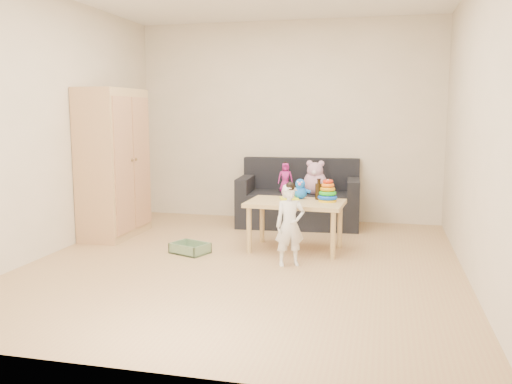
% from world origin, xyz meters
% --- Properties ---
extents(room, '(4.50, 4.50, 4.50)m').
position_xyz_m(room, '(0.00, 0.00, 1.30)').
color(room, tan).
rests_on(room, ground).
extents(wardrobe, '(0.47, 0.94, 1.69)m').
position_xyz_m(wardrobe, '(-1.76, 0.78, 0.84)').
color(wardrobe, tan).
rests_on(wardrobe, ground).
extents(sofa, '(1.54, 0.84, 0.42)m').
position_xyz_m(sofa, '(0.23, 1.83, 0.21)').
color(sofa, black).
rests_on(sofa, ground).
extents(play_table, '(1.01, 0.67, 0.52)m').
position_xyz_m(play_table, '(0.39, 0.60, 0.26)').
color(play_table, tan).
rests_on(play_table, ground).
extents(storage_bin, '(0.43, 0.38, 0.11)m').
position_xyz_m(storage_bin, '(-0.63, 0.22, 0.05)').
color(storage_bin, '#64815D').
rests_on(storage_bin, ground).
extents(toddler, '(0.33, 0.28, 0.75)m').
position_xyz_m(toddler, '(0.43, 0.02, 0.37)').
color(toddler, white).
rests_on(toddler, ground).
extents(pink_bear, '(0.39, 0.36, 0.35)m').
position_xyz_m(pink_bear, '(0.44, 1.76, 0.60)').
color(pink_bear, '#C893B4').
rests_on(pink_bear, sofa).
extents(doll, '(0.21, 0.17, 0.37)m').
position_xyz_m(doll, '(0.07, 1.74, 0.61)').
color(doll, '#BC2388').
rests_on(doll, sofa).
extents(ring_stacker, '(0.20, 0.20, 0.23)m').
position_xyz_m(ring_stacker, '(0.71, 0.65, 0.61)').
color(ring_stacker, yellow).
rests_on(ring_stacker, play_table).
extents(brown_bottle, '(0.08, 0.08, 0.22)m').
position_xyz_m(brown_bottle, '(0.60, 0.77, 0.61)').
color(brown_bottle, black).
rests_on(brown_bottle, play_table).
extents(blue_plush, '(0.18, 0.14, 0.22)m').
position_xyz_m(blue_plush, '(0.41, 0.78, 0.62)').
color(blue_plush, '#1C76FF').
rests_on(blue_plush, play_table).
extents(wooden_figure, '(0.05, 0.04, 0.11)m').
position_xyz_m(wooden_figure, '(0.32, 0.61, 0.57)').
color(wooden_figure, '#572E1B').
rests_on(wooden_figure, play_table).
extents(yellow_book, '(0.23, 0.23, 0.01)m').
position_xyz_m(yellow_book, '(0.30, 0.73, 0.52)').
color(yellow_book, '#F5FF1A').
rests_on(yellow_book, play_table).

